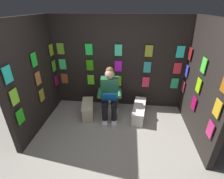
% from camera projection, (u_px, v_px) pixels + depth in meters
% --- Properties ---
extents(ground_plane, '(30.00, 30.00, 0.00)m').
position_uv_depth(ground_plane, '(109.00, 161.00, 2.84)').
color(ground_plane, '#9E998E').
extents(display_wall_back, '(3.25, 0.14, 2.22)m').
position_uv_depth(display_wall_back, '(118.00, 64.00, 4.04)').
color(display_wall_back, black).
rests_on(display_wall_back, ground).
extents(display_wall_left, '(0.14, 1.87, 2.22)m').
position_uv_depth(display_wall_left, '(204.00, 84.00, 3.01)').
color(display_wall_left, black).
rests_on(display_wall_left, ground).
extents(display_wall_right, '(0.14, 1.87, 2.22)m').
position_uv_depth(display_wall_right, '(34.00, 76.00, 3.32)').
color(display_wall_right, black).
rests_on(display_wall_right, ground).
extents(toilet, '(0.42, 0.57, 0.77)m').
position_uv_depth(toilet, '(110.00, 99.00, 4.05)').
color(toilet, white).
rests_on(toilet, ground).
extents(person_reading, '(0.55, 0.71, 1.19)m').
position_uv_depth(person_reading, '(110.00, 94.00, 3.73)').
color(person_reading, '#286B42').
rests_on(person_reading, ground).
extents(comic_longbox_near, '(0.37, 0.66, 0.34)m').
position_uv_depth(comic_longbox_near, '(88.00, 109.00, 3.96)').
color(comic_longbox_near, beige).
rests_on(comic_longbox_near, ground).
extents(comic_longbox_far, '(0.37, 0.85, 0.31)m').
position_uv_depth(comic_longbox_far, '(139.00, 111.00, 3.90)').
color(comic_longbox_far, white).
rests_on(comic_longbox_far, ground).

